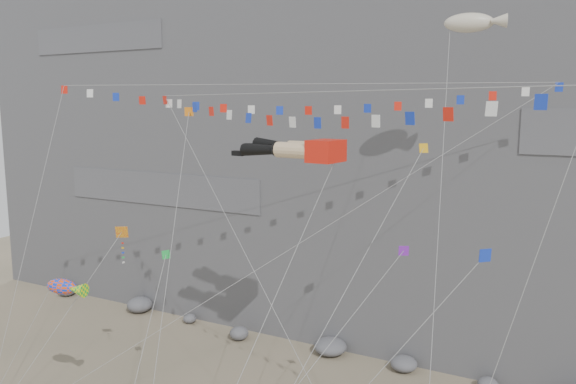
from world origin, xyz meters
name	(u,v)px	position (x,y,z in m)	size (l,w,h in m)	color
cliff	(396,50)	(0.00, 32.00, 25.00)	(80.00, 28.00, 50.00)	slate
talus_boulders	(330,347)	(0.00, 17.00, 0.60)	(60.00, 3.00, 1.20)	slate
legs_kite	(297,150)	(1.57, 7.94, 17.05)	(7.37, 16.95, 22.87)	red
flag_banner_upper	(294,84)	(0.08, 10.37, 21.01)	(30.29, 19.17, 28.67)	red
flag_banner_lower	(305,93)	(4.49, 3.05, 20.28)	(25.20, 9.35, 22.69)	red
harlequin_kite	(121,233)	(-8.86, 3.79, 11.64)	(4.84, 9.44, 14.99)	red
fish_windsock	(62,287)	(-10.09, 0.04, 9.01)	(6.09, 4.39, 10.56)	#FF470D
blimp_windsock	(469,24)	(10.37, 12.61, 24.35)	(4.04, 15.73, 28.49)	beige
small_kite_a	(188,117)	(-5.46, 6.60, 18.94)	(5.98, 12.45, 23.15)	orange
small_kite_b	(400,256)	(8.81, 5.42, 12.04)	(7.83, 12.27, 18.33)	purple
small_kite_c	(165,258)	(-4.29, 2.58, 10.88)	(3.48, 9.40, 14.39)	green
small_kite_d	(420,155)	(8.79, 8.73, 16.95)	(5.92, 16.59, 24.07)	gold
small_kite_e	(480,261)	(13.42, 1.04, 13.46)	(10.67, 6.83, 17.97)	#1532BB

